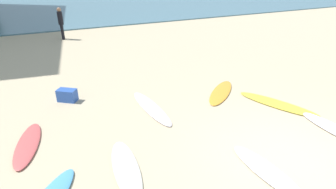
{
  "coord_description": "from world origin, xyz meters",
  "views": [
    {
      "loc": [
        -4.62,
        -3.22,
        4.01
      ],
      "look_at": [
        -1.46,
        3.75,
        0.3
      ],
      "focal_mm": 29.07,
      "sensor_mm": 36.0,
      "label": 1
    }
  ],
  "objects_px": {
    "surfboard_0": "(267,171)",
    "surfboard_6": "(28,144)",
    "surfboard_4": "(221,92)",
    "surfboard_5": "(151,108)",
    "surfboard_2": "(277,104)",
    "beach_cooler": "(67,95)",
    "surfboard_1": "(126,168)",
    "beachgoer_near": "(61,22)"
  },
  "relations": [
    {
      "from": "surfboard_0",
      "to": "surfboard_6",
      "type": "height_order",
      "value": "surfboard_6"
    },
    {
      "from": "surfboard_4",
      "to": "surfboard_5",
      "type": "height_order",
      "value": "surfboard_5"
    },
    {
      "from": "surfboard_2",
      "to": "surfboard_4",
      "type": "bearing_deg",
      "value": 103.51
    },
    {
      "from": "surfboard_2",
      "to": "surfboard_6",
      "type": "relative_size",
      "value": 1.29
    },
    {
      "from": "surfboard_4",
      "to": "beach_cooler",
      "type": "height_order",
      "value": "beach_cooler"
    },
    {
      "from": "surfboard_1",
      "to": "surfboard_5",
      "type": "xyz_separation_m",
      "value": [
        1.47,
        2.31,
        -0.0
      ]
    },
    {
      "from": "surfboard_0",
      "to": "beach_cooler",
      "type": "relative_size",
      "value": 3.34
    },
    {
      "from": "surfboard_1",
      "to": "surfboard_4",
      "type": "bearing_deg",
      "value": 35.63
    },
    {
      "from": "beach_cooler",
      "to": "surfboard_1",
      "type": "bearing_deg",
      "value": -78.66
    },
    {
      "from": "surfboard_1",
      "to": "surfboard_6",
      "type": "height_order",
      "value": "surfboard_6"
    },
    {
      "from": "surfboard_5",
      "to": "beach_cooler",
      "type": "height_order",
      "value": "beach_cooler"
    },
    {
      "from": "beach_cooler",
      "to": "surfboard_0",
      "type": "bearing_deg",
      "value": -56.39
    },
    {
      "from": "surfboard_6",
      "to": "beach_cooler",
      "type": "xyz_separation_m",
      "value": [
        1.16,
        2.11,
        0.16
      ]
    },
    {
      "from": "surfboard_5",
      "to": "surfboard_0",
      "type": "bearing_deg",
      "value": 104.29
    },
    {
      "from": "beach_cooler",
      "to": "surfboard_6",
      "type": "bearing_deg",
      "value": -118.76
    },
    {
      "from": "surfboard_0",
      "to": "surfboard_6",
      "type": "distance_m",
      "value": 5.59
    },
    {
      "from": "surfboard_4",
      "to": "surfboard_6",
      "type": "height_order",
      "value": "surfboard_6"
    },
    {
      "from": "surfboard_2",
      "to": "surfboard_4",
      "type": "xyz_separation_m",
      "value": [
        -1.12,
        1.45,
        -0.0
      ]
    },
    {
      "from": "surfboard_1",
      "to": "surfboard_4",
      "type": "distance_m",
      "value": 4.68
    },
    {
      "from": "surfboard_6",
      "to": "beach_cooler",
      "type": "relative_size",
      "value": 3.32
    },
    {
      "from": "surfboard_0",
      "to": "surfboard_2",
      "type": "bearing_deg",
      "value": -142.17
    },
    {
      "from": "surfboard_2",
      "to": "surfboard_5",
      "type": "distance_m",
      "value": 3.95
    },
    {
      "from": "beach_cooler",
      "to": "beachgoer_near",
      "type": "bearing_deg",
      "value": 85.64
    },
    {
      "from": "surfboard_2",
      "to": "surfboard_5",
      "type": "bearing_deg",
      "value": 134.95
    },
    {
      "from": "beachgoer_near",
      "to": "surfboard_2",
      "type": "bearing_deg",
      "value": 35.91
    },
    {
      "from": "surfboard_2",
      "to": "beach_cooler",
      "type": "height_order",
      "value": "beach_cooler"
    },
    {
      "from": "surfboard_1",
      "to": "beach_cooler",
      "type": "height_order",
      "value": "beach_cooler"
    },
    {
      "from": "surfboard_0",
      "to": "surfboard_1",
      "type": "height_order",
      "value": "surfboard_0"
    },
    {
      "from": "surfboard_5",
      "to": "beachgoer_near",
      "type": "distance_m",
      "value": 10.12
    },
    {
      "from": "beachgoer_near",
      "to": "surfboard_5",
      "type": "bearing_deg",
      "value": 20.08
    },
    {
      "from": "surfboard_0",
      "to": "surfboard_1",
      "type": "bearing_deg",
      "value": -30.51
    },
    {
      "from": "surfboard_4",
      "to": "beachgoer_near",
      "type": "distance_m",
      "value": 10.79
    },
    {
      "from": "surfboard_0",
      "to": "beach_cooler",
      "type": "distance_m",
      "value": 6.29
    },
    {
      "from": "surfboard_5",
      "to": "surfboard_6",
      "type": "relative_size",
      "value": 1.25
    },
    {
      "from": "surfboard_2",
      "to": "surfboard_4",
      "type": "height_order",
      "value": "surfboard_2"
    },
    {
      "from": "surfboard_4",
      "to": "surfboard_1",
      "type": "bearing_deg",
      "value": 77.99
    },
    {
      "from": "surfboard_1",
      "to": "beach_cooler",
      "type": "relative_size",
      "value": 3.42
    },
    {
      "from": "beach_cooler",
      "to": "surfboard_4",
      "type": "bearing_deg",
      "value": -17.82
    },
    {
      "from": "surfboard_0",
      "to": "surfboard_4",
      "type": "xyz_separation_m",
      "value": [
        1.35,
        3.68,
        -0.01
      ]
    },
    {
      "from": "surfboard_1",
      "to": "surfboard_5",
      "type": "distance_m",
      "value": 2.74
    },
    {
      "from": "surfboard_1",
      "to": "surfboard_4",
      "type": "height_order",
      "value": "surfboard_1"
    },
    {
      "from": "surfboard_4",
      "to": "surfboard_5",
      "type": "xyz_separation_m",
      "value": [
        -2.57,
        -0.05,
        0.0
      ]
    }
  ]
}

